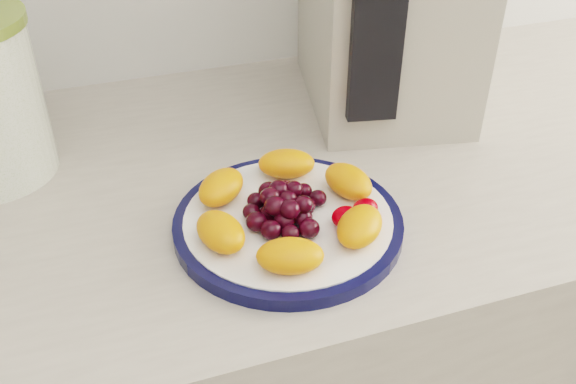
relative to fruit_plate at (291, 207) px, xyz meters
name	(u,v)px	position (x,y,z in m)	size (l,w,h in m)	color
plate_rim	(288,224)	(0.00, 0.00, -0.02)	(0.25, 0.25, 0.01)	black
plate_face	(288,223)	(0.00, 0.00, -0.02)	(0.23, 0.23, 0.02)	white
appliance_panel	(379,14)	(0.15, 0.12, 0.15)	(0.06, 0.02, 0.26)	black
fruit_plate	(291,207)	(0.00, 0.00, 0.00)	(0.22, 0.22, 0.04)	orange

